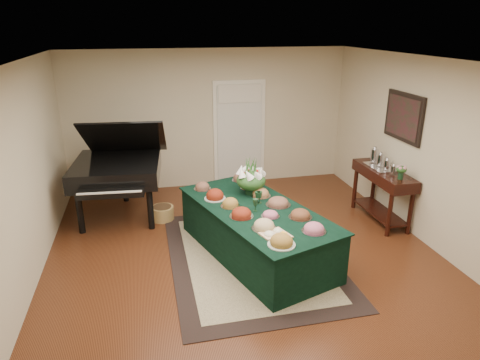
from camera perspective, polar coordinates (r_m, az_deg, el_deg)
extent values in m
plane|color=black|center=(6.22, 0.63, -10.05)|extent=(6.00, 6.00, 0.00)
cube|color=black|center=(6.20, 1.44, -10.13)|extent=(2.25, 3.15, 0.01)
cube|color=#C0B490|center=(6.20, 1.44, -10.07)|extent=(1.80, 2.70, 0.01)
cube|color=white|center=(8.67, -0.10, 6.30)|extent=(1.05, 0.04, 2.10)
cube|color=silver|center=(8.66, -0.07, 5.95)|extent=(0.90, 0.06, 2.00)
cube|color=black|center=(6.10, 2.12, -6.93)|extent=(1.86, 2.73, 0.71)
cube|color=black|center=(5.94, 2.17, -3.83)|extent=(1.94, 2.80, 0.02)
cylinder|color=silver|center=(6.04, 5.12, -3.31)|extent=(0.35, 0.35, 0.01)
ellipsoid|color=brown|center=(6.02, 5.13, -2.91)|extent=(0.29, 0.29, 0.08)
cylinder|color=silver|center=(5.69, 4.06, -4.84)|extent=(0.25, 0.25, 0.01)
ellipsoid|color=#D46A87|center=(5.67, 4.07, -4.54)|extent=(0.20, 0.20, 0.05)
cylinder|color=silver|center=(6.33, 2.77, -2.12)|extent=(0.30, 0.30, 0.01)
ellipsoid|color=#AE7545|center=(6.31, 2.78, -1.71)|extent=(0.24, 0.24, 0.09)
cylinder|color=silver|center=(5.70, 8.04, -4.93)|extent=(0.31, 0.31, 0.01)
ellipsoid|color=brown|center=(5.68, 8.06, -4.52)|extent=(0.26, 0.26, 0.08)
cylinder|color=#B9C3B9|center=(6.24, -3.36, -2.47)|extent=(0.31, 0.31, 0.01)
ellipsoid|color=maroon|center=(6.22, -3.37, -1.98)|extent=(0.26, 0.26, 0.11)
cylinder|color=silver|center=(6.63, 1.21, -1.04)|extent=(0.28, 0.28, 0.01)
ellipsoid|color=#AE7545|center=(6.61, 1.22, -0.54)|extent=(0.23, 0.23, 0.11)
cylinder|color=#B9C3B9|center=(5.01, 5.55, -8.57)|extent=(0.33, 0.33, 0.01)
ellipsoid|color=#A77930|center=(4.99, 5.57, -8.03)|extent=(0.27, 0.27, 0.10)
cylinder|color=silver|center=(5.67, 0.19, -4.87)|extent=(0.32, 0.32, 0.01)
ellipsoid|color=maroon|center=(5.65, 0.19, -4.41)|extent=(0.26, 0.26, 0.09)
cylinder|color=silver|center=(5.97, -1.30, -3.52)|extent=(0.27, 0.27, 0.01)
ellipsoid|color=#A77930|center=(5.95, -1.31, -3.07)|extent=(0.22, 0.22, 0.09)
cylinder|color=silver|center=(6.61, -5.03, -1.20)|extent=(0.27, 0.27, 0.01)
ellipsoid|color=brown|center=(6.59, -5.05, -0.82)|extent=(0.22, 0.22, 0.08)
cylinder|color=silver|center=(5.36, 9.82, -6.75)|extent=(0.30, 0.30, 0.01)
ellipsoid|color=#D46A87|center=(5.34, 9.85, -6.31)|extent=(0.25, 0.25, 0.08)
cylinder|color=silver|center=(6.94, -0.01, -0.04)|extent=(0.26, 0.26, 0.01)
ellipsoid|color=brown|center=(6.92, -0.01, 0.34)|extent=(0.22, 0.22, 0.09)
cylinder|color=silver|center=(5.36, 3.21, -6.47)|extent=(0.31, 0.31, 0.01)
ellipsoid|color=beige|center=(5.34, 3.22, -5.97)|extent=(0.26, 0.26, 0.09)
cube|color=tan|center=(5.20, 4.76, -7.35)|extent=(0.39, 0.39, 0.02)
ellipsoid|color=beige|center=(5.18, 3.97, -6.87)|extent=(0.14, 0.14, 0.08)
ellipsoid|color=beige|center=(5.27, 5.10, -6.46)|extent=(0.12, 0.12, 0.07)
cube|color=#FEAA28|center=(5.16, 5.75, -7.21)|extent=(0.11, 0.11, 0.05)
cylinder|color=black|center=(6.39, 1.47, -1.11)|extent=(0.17, 0.17, 0.17)
ellipsoid|color=#295722|center=(6.35, 1.48, -0.09)|extent=(0.43, 0.43, 0.28)
cylinder|color=black|center=(7.16, -20.56, -4.10)|extent=(0.10, 0.10, 0.69)
cylinder|color=black|center=(6.99, -11.85, -3.78)|extent=(0.10, 0.10, 0.69)
cylinder|color=black|center=(8.19, -15.14, -0.44)|extent=(0.10, 0.10, 0.69)
cube|color=black|center=(7.43, -16.04, 1.39)|extent=(1.51, 1.60, 0.30)
cube|color=black|center=(6.68, -16.86, -1.71)|extent=(1.00, 0.31, 0.10)
cube|color=black|center=(7.41, -15.11, 5.47)|extent=(1.42, 1.19, 0.76)
cylinder|color=#9F7B40|center=(7.35, -10.27, -4.38)|extent=(0.37, 0.37, 0.23)
cylinder|color=black|center=(6.99, 19.30, -4.45)|extent=(0.07, 0.07, 0.71)
cylinder|color=black|center=(7.18, 21.75, -4.11)|extent=(0.07, 0.07, 0.71)
cylinder|color=black|center=(7.88, 15.07, -1.16)|extent=(0.07, 0.07, 0.71)
cylinder|color=black|center=(8.05, 17.34, -0.94)|extent=(0.07, 0.07, 0.71)
cube|color=black|center=(7.36, 18.63, 0.63)|extent=(0.45, 1.34, 0.18)
cube|color=black|center=(7.59, 18.08, -4.00)|extent=(0.38, 1.18, 0.03)
cube|color=silver|center=(7.44, 18.19, 1.68)|extent=(0.34, 0.58, 0.02)
cylinder|color=black|center=(6.96, 20.63, 0.57)|extent=(0.08, 0.08, 0.12)
ellipsoid|color=pink|center=(6.93, 20.74, 1.41)|extent=(0.18, 0.18, 0.12)
cube|color=black|center=(7.24, 21.01, 7.85)|extent=(0.04, 0.95, 0.75)
cube|color=#471221|center=(7.23, 20.84, 7.85)|extent=(0.01, 0.82, 0.62)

